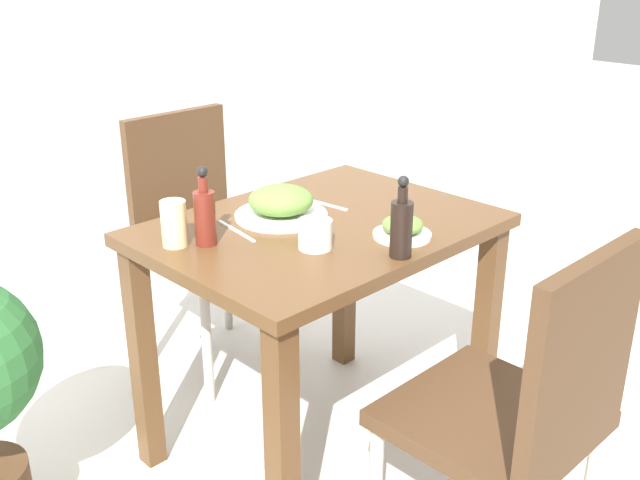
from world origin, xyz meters
name	(u,v)px	position (x,y,z in m)	size (l,w,h in m)	color
ground_plane	(320,443)	(0.00, 0.00, 0.00)	(16.00, 16.00, 0.00)	beige
dining_table	(320,266)	(0.00, 0.00, 0.60)	(0.93, 0.69, 0.73)	brown
chair_near	(523,407)	(-0.07, -0.70, 0.51)	(0.42, 0.42, 0.90)	#4C331E
chair_far	(200,227)	(0.08, 0.69, 0.51)	(0.42, 0.42, 0.90)	#4C331E
food_plate	(281,204)	(-0.05, 0.11, 0.77)	(0.26, 0.26, 0.09)	white
side_plate	(402,228)	(0.08, -0.22, 0.76)	(0.15, 0.15, 0.06)	white
drink_cup	(315,234)	(-0.13, -0.12, 0.77)	(0.09, 0.09, 0.07)	white
juice_glass	(174,223)	(-0.37, 0.14, 0.79)	(0.07, 0.07, 0.12)	beige
sauce_bottle	(401,226)	(-0.02, -0.30, 0.81)	(0.05, 0.05, 0.21)	black
condiment_bottle	(205,215)	(-0.31, 0.10, 0.81)	(0.05, 0.05, 0.21)	maroon
fork_utensil	(236,231)	(-0.20, 0.11, 0.73)	(0.04, 0.18, 0.00)	silver
spoon_utensil	(322,203)	(0.11, 0.11, 0.73)	(0.03, 0.19, 0.00)	silver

